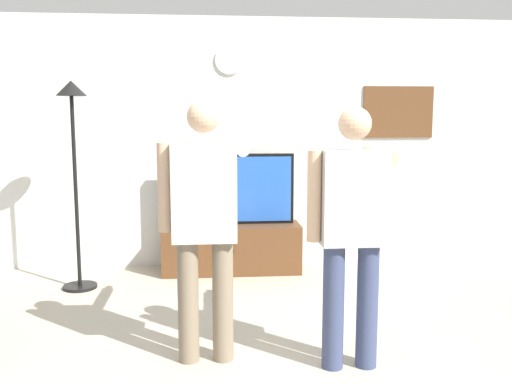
{
  "coord_description": "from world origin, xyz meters",
  "views": [
    {
      "loc": [
        -0.43,
        -3.07,
        1.64
      ],
      "look_at": [
        -0.06,
        1.2,
        1.05
      ],
      "focal_mm": 38.33,
      "sensor_mm": 36.0,
      "label": 1
    }
  ],
  "objects_px": {
    "person_standing_nearer_lamp": "(205,216)",
    "person_standing_nearer_couch": "(352,223)",
    "tv_stand": "(232,248)",
    "television": "(231,189)",
    "framed_picture": "(398,112)",
    "wall_clock": "(229,60)",
    "floor_lamp": "(74,142)"
  },
  "relations": [
    {
      "from": "person_standing_nearer_lamp",
      "to": "person_standing_nearer_couch",
      "type": "height_order",
      "value": "person_standing_nearer_lamp"
    },
    {
      "from": "person_standing_nearer_lamp",
      "to": "tv_stand",
      "type": "bearing_deg",
      "value": 82.84
    },
    {
      "from": "person_standing_nearer_lamp",
      "to": "wall_clock",
      "type": "bearing_deg",
      "value": 83.7
    },
    {
      "from": "television",
      "to": "framed_picture",
      "type": "height_order",
      "value": "framed_picture"
    },
    {
      "from": "framed_picture",
      "to": "tv_stand",
      "type": "bearing_deg",
      "value": -171.04
    },
    {
      "from": "television",
      "to": "person_standing_nearer_couch",
      "type": "bearing_deg",
      "value": -73.85
    },
    {
      "from": "tv_stand",
      "to": "floor_lamp",
      "type": "relative_size",
      "value": 0.74
    },
    {
      "from": "framed_picture",
      "to": "wall_clock",
      "type": "bearing_deg",
      "value": -179.85
    },
    {
      "from": "tv_stand",
      "to": "television",
      "type": "xyz_separation_m",
      "value": [
        0.0,
        0.05,
        0.63
      ]
    },
    {
      "from": "framed_picture",
      "to": "person_standing_nearer_couch",
      "type": "bearing_deg",
      "value": -114.75
    },
    {
      "from": "person_standing_nearer_lamp",
      "to": "person_standing_nearer_couch",
      "type": "distance_m",
      "value": 0.96
    },
    {
      "from": "floor_lamp",
      "to": "person_standing_nearer_couch",
      "type": "xyz_separation_m",
      "value": [
        2.16,
        -1.85,
        -0.44
      ]
    },
    {
      "from": "wall_clock",
      "to": "person_standing_nearer_lamp",
      "type": "height_order",
      "value": "wall_clock"
    },
    {
      "from": "wall_clock",
      "to": "framed_picture",
      "type": "bearing_deg",
      "value": 0.15
    },
    {
      "from": "tv_stand",
      "to": "person_standing_nearer_couch",
      "type": "relative_size",
      "value": 0.85
    },
    {
      "from": "person_standing_nearer_couch",
      "to": "floor_lamp",
      "type": "bearing_deg",
      "value": 139.43
    },
    {
      "from": "floor_lamp",
      "to": "wall_clock",
      "type": "bearing_deg",
      "value": 26.24
    },
    {
      "from": "framed_picture",
      "to": "person_standing_nearer_couch",
      "type": "distance_m",
      "value": 2.94
    },
    {
      "from": "wall_clock",
      "to": "person_standing_nearer_couch",
      "type": "height_order",
      "value": "wall_clock"
    },
    {
      "from": "television",
      "to": "person_standing_nearer_couch",
      "type": "height_order",
      "value": "person_standing_nearer_couch"
    },
    {
      "from": "wall_clock",
      "to": "floor_lamp",
      "type": "bearing_deg",
      "value": -153.76
    },
    {
      "from": "wall_clock",
      "to": "floor_lamp",
      "type": "xyz_separation_m",
      "value": [
        -1.49,
        -0.73,
        -0.83
      ]
    },
    {
      "from": "floor_lamp",
      "to": "television",
      "type": "bearing_deg",
      "value": 18.21
    },
    {
      "from": "television",
      "to": "person_standing_nearer_couch",
      "type": "xyz_separation_m",
      "value": [
        0.68,
        -2.34,
        0.08
      ]
    },
    {
      "from": "television",
      "to": "framed_picture",
      "type": "distance_m",
      "value": 2.05
    },
    {
      "from": "television",
      "to": "person_standing_nearer_lamp",
      "type": "relative_size",
      "value": 0.76
    },
    {
      "from": "floor_lamp",
      "to": "person_standing_nearer_couch",
      "type": "bearing_deg",
      "value": -40.57
    },
    {
      "from": "television",
      "to": "floor_lamp",
      "type": "relative_size",
      "value": 0.67
    },
    {
      "from": "tv_stand",
      "to": "framed_picture",
      "type": "xyz_separation_m",
      "value": [
        1.87,
        0.3,
        1.44
      ]
    },
    {
      "from": "framed_picture",
      "to": "person_standing_nearer_lamp",
      "type": "relative_size",
      "value": 0.45
    },
    {
      "from": "tv_stand",
      "to": "television",
      "type": "distance_m",
      "value": 0.63
    },
    {
      "from": "television",
      "to": "person_standing_nearer_couch",
      "type": "distance_m",
      "value": 2.44
    }
  ]
}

